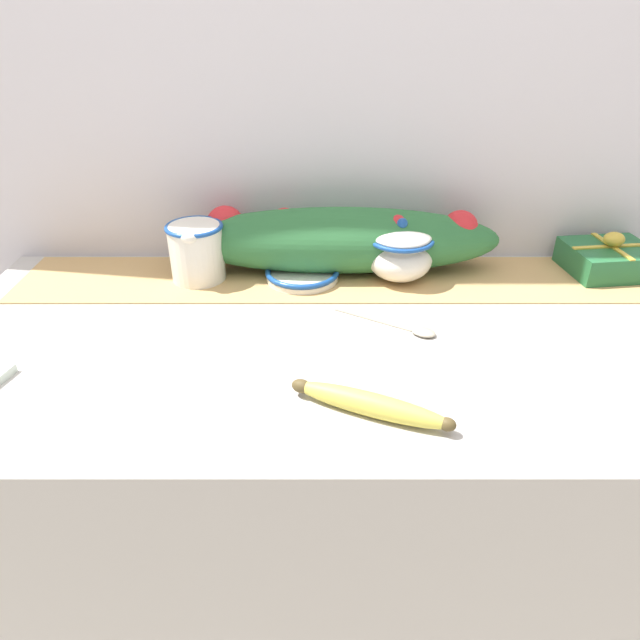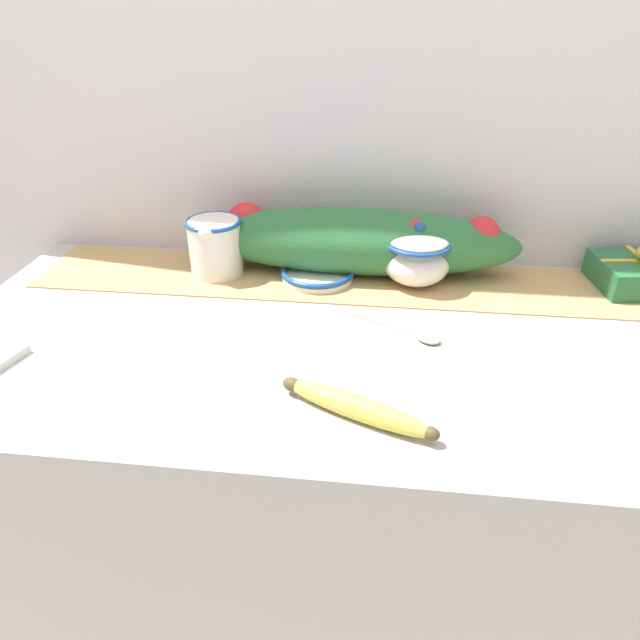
{
  "view_description": "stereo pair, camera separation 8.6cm",
  "coord_description": "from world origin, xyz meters",
  "px_view_note": "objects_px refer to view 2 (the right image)",
  "views": [
    {
      "loc": [
        -0.04,
        -0.78,
        1.35
      ],
      "look_at": [
        -0.04,
        -0.04,
        0.92
      ],
      "focal_mm": 32.0,
      "sensor_mm": 36.0,
      "label": 1
    },
    {
      "loc": [
        0.05,
        -0.78,
        1.35
      ],
      "look_at": [
        -0.04,
        -0.04,
        0.92
      ],
      "focal_mm": 32.0,
      "sensor_mm": 36.0,
      "label": 2
    }
  ],
  "objects_px": {
    "sugar_bowl": "(417,256)",
    "banana": "(357,407)",
    "small_dish": "(318,274)",
    "spoon": "(421,336)",
    "cream_pitcher": "(216,245)"
  },
  "relations": [
    {
      "from": "cream_pitcher",
      "to": "sugar_bowl",
      "type": "height_order",
      "value": "sugar_bowl"
    },
    {
      "from": "cream_pitcher",
      "to": "spoon",
      "type": "height_order",
      "value": "cream_pitcher"
    },
    {
      "from": "banana",
      "to": "small_dish",
      "type": "bearing_deg",
      "value": 103.88
    },
    {
      "from": "cream_pitcher",
      "to": "small_dish",
      "type": "xyz_separation_m",
      "value": [
        0.2,
        -0.0,
        -0.05
      ]
    },
    {
      "from": "sugar_bowl",
      "to": "small_dish",
      "type": "xyz_separation_m",
      "value": [
        -0.18,
        -0.0,
        -0.04
      ]
    },
    {
      "from": "cream_pitcher",
      "to": "banana",
      "type": "distance_m",
      "value": 0.5
    },
    {
      "from": "banana",
      "to": "spoon",
      "type": "distance_m",
      "value": 0.22
    },
    {
      "from": "cream_pitcher",
      "to": "small_dish",
      "type": "relative_size",
      "value": 0.89
    },
    {
      "from": "cream_pitcher",
      "to": "small_dish",
      "type": "bearing_deg",
      "value": -1.34
    },
    {
      "from": "small_dish",
      "to": "banana",
      "type": "distance_m",
      "value": 0.41
    },
    {
      "from": "sugar_bowl",
      "to": "banana",
      "type": "height_order",
      "value": "sugar_bowl"
    },
    {
      "from": "cream_pitcher",
      "to": "spoon",
      "type": "xyz_separation_m",
      "value": [
        0.39,
        -0.2,
        -0.06
      ]
    },
    {
      "from": "sugar_bowl",
      "to": "banana",
      "type": "xyz_separation_m",
      "value": [
        -0.09,
        -0.4,
        -0.04
      ]
    },
    {
      "from": "sugar_bowl",
      "to": "banana",
      "type": "distance_m",
      "value": 0.41
    },
    {
      "from": "small_dish",
      "to": "spoon",
      "type": "distance_m",
      "value": 0.27
    }
  ]
}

